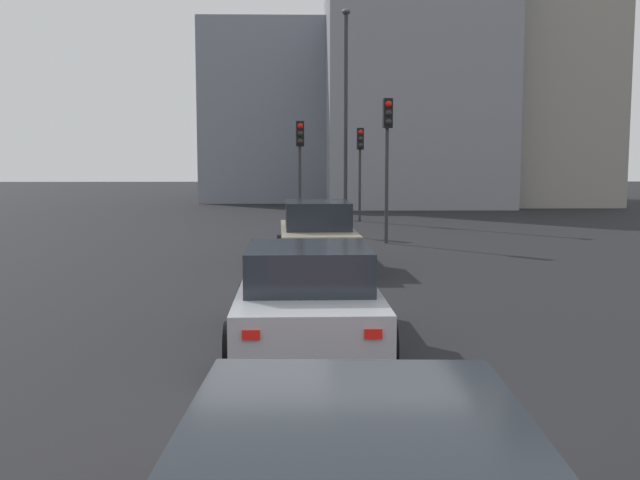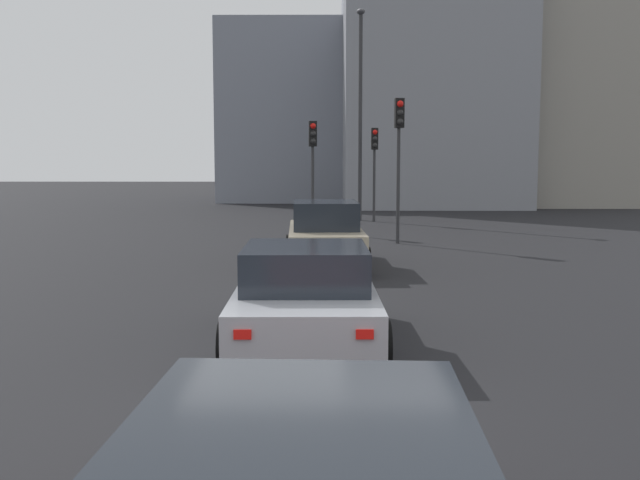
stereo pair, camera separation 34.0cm
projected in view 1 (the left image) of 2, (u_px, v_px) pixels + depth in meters
The scene contains 10 objects.
ground_plane at pixel (329, 422), 7.69m from camera, with size 160.00×160.00×0.20m, color black.
car_beige_lead at pixel (317, 235), 18.07m from camera, with size 4.70×2.07×1.61m.
car_silver_second at pixel (308, 297), 10.37m from camera, with size 4.42×2.17×1.44m.
traffic_light_near_left at pixel (300, 152), 26.41m from camera, with size 0.33×0.30×3.97m.
traffic_light_near_right at pixel (360, 154), 30.93m from camera, with size 0.32×0.29×3.92m.
traffic_light_far_left at pixel (387, 140), 22.80m from camera, with size 0.33×0.30×4.48m.
street_lamp_kerbside at pixel (346, 100), 31.32m from camera, with size 0.56×0.36×8.88m.
building_facade_left at pixel (535, 68), 45.32m from camera, with size 13.19×6.25×16.43m, color gray.
building_facade_center at pixel (411, 97), 42.76m from camera, with size 10.95×9.79×12.46m, color gray.
building_facade_right at pixel (276, 115), 47.87m from camera, with size 9.35×8.94×10.93m, color gray.
Camera 1 is at (-7.43, 0.26, 2.62)m, focal length 41.55 mm.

